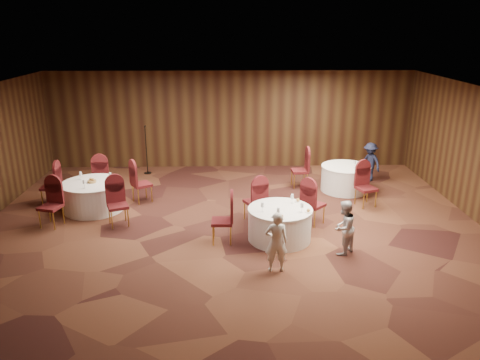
{
  "coord_description": "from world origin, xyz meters",
  "views": [
    {
      "loc": [
        -0.06,
        -10.32,
        4.62
      ],
      "look_at": [
        0.2,
        0.2,
        1.1
      ],
      "focal_mm": 35.0,
      "sensor_mm": 36.0,
      "label": 1
    }
  ],
  "objects_px": {
    "table_main": "(280,224)",
    "woman_a": "(276,242)",
    "table_right": "(345,178)",
    "mic_stand": "(147,160)",
    "man_c": "(370,162)",
    "woman_b": "(344,228)",
    "table_left": "(93,196)"
  },
  "relations": [
    {
      "from": "man_c",
      "to": "table_right",
      "type": "bearing_deg",
      "value": -79.72
    },
    {
      "from": "table_right",
      "to": "mic_stand",
      "type": "height_order",
      "value": "mic_stand"
    },
    {
      "from": "table_main",
      "to": "mic_stand",
      "type": "bearing_deg",
      "value": 127.02
    },
    {
      "from": "table_main",
      "to": "table_right",
      "type": "relative_size",
      "value": 1.03
    },
    {
      "from": "mic_stand",
      "to": "woman_b",
      "type": "relative_size",
      "value": 1.33
    },
    {
      "from": "table_right",
      "to": "table_left",
      "type": "bearing_deg",
      "value": -169.36
    },
    {
      "from": "table_right",
      "to": "woman_b",
      "type": "xyz_separation_m",
      "value": [
        -0.99,
        -3.92,
        0.22
      ]
    },
    {
      "from": "man_c",
      "to": "table_left",
      "type": "bearing_deg",
      "value": -106.85
    },
    {
      "from": "table_left",
      "to": "woman_a",
      "type": "height_order",
      "value": "woman_a"
    },
    {
      "from": "table_main",
      "to": "man_c",
      "type": "xyz_separation_m",
      "value": [
        3.2,
        4.09,
        0.22
      ]
    },
    {
      "from": "table_left",
      "to": "man_c",
      "type": "bearing_deg",
      "value": 15.51
    },
    {
      "from": "woman_a",
      "to": "woman_b",
      "type": "bearing_deg",
      "value": -156.38
    },
    {
      "from": "woman_b",
      "to": "man_c",
      "type": "height_order",
      "value": "man_c"
    },
    {
      "from": "woman_a",
      "to": "woman_b",
      "type": "relative_size",
      "value": 1.05
    },
    {
      "from": "table_left",
      "to": "woman_b",
      "type": "xyz_separation_m",
      "value": [
        5.92,
        -2.63,
        0.22
      ]
    },
    {
      "from": "table_left",
      "to": "table_right",
      "type": "bearing_deg",
      "value": 10.64
    },
    {
      "from": "woman_a",
      "to": "table_right",
      "type": "bearing_deg",
      "value": -119.8
    },
    {
      "from": "table_left",
      "to": "man_c",
      "type": "relative_size",
      "value": 1.31
    },
    {
      "from": "mic_stand",
      "to": "man_c",
      "type": "distance_m",
      "value": 7.04
    },
    {
      "from": "man_c",
      "to": "table_main",
      "type": "bearing_deg",
      "value": -70.43
    },
    {
      "from": "woman_b",
      "to": "man_c",
      "type": "distance_m",
      "value": 5.19
    },
    {
      "from": "table_right",
      "to": "woman_b",
      "type": "height_order",
      "value": "woman_b"
    },
    {
      "from": "woman_a",
      "to": "woman_b",
      "type": "height_order",
      "value": "woman_a"
    },
    {
      "from": "table_left",
      "to": "table_right",
      "type": "distance_m",
      "value": 7.02
    },
    {
      "from": "mic_stand",
      "to": "man_c",
      "type": "bearing_deg",
      "value": -7.46
    },
    {
      "from": "mic_stand",
      "to": "table_main",
      "type": "bearing_deg",
      "value": -52.98
    },
    {
      "from": "table_main",
      "to": "woman_a",
      "type": "relative_size",
      "value": 1.16
    },
    {
      "from": "table_main",
      "to": "woman_a",
      "type": "xyz_separation_m",
      "value": [
        -0.23,
        -1.42,
        0.24
      ]
    },
    {
      "from": "table_main",
      "to": "woman_a",
      "type": "distance_m",
      "value": 1.46
    },
    {
      "from": "table_main",
      "to": "woman_b",
      "type": "xyz_separation_m",
      "value": [
        1.25,
        -0.72,
        0.22
      ]
    },
    {
      "from": "table_main",
      "to": "woman_b",
      "type": "bearing_deg",
      "value": -29.79
    },
    {
      "from": "table_main",
      "to": "table_left",
      "type": "height_order",
      "value": "same"
    }
  ]
}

